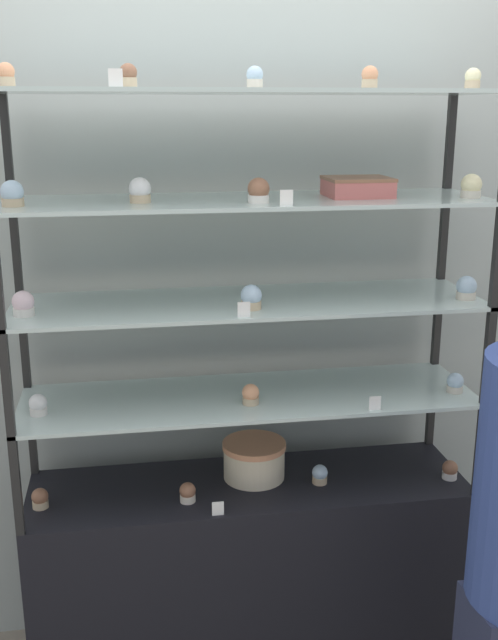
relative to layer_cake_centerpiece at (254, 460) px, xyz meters
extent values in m
cube|color=#A8B2AD|center=(-0.02, 0.31, 0.52)|extent=(8.00, 0.05, 2.60)
cube|color=black|center=(-0.02, -0.04, -0.42)|extent=(1.43, 0.41, 0.71)
cube|color=black|center=(-0.73, 0.15, 0.09)|extent=(0.02, 0.02, 0.31)
cube|color=black|center=(0.68, 0.15, 0.09)|extent=(0.02, 0.02, 0.31)
cube|color=black|center=(-0.73, -0.23, 0.09)|extent=(0.02, 0.02, 0.31)
cube|color=black|center=(0.68, -0.23, 0.09)|extent=(0.02, 0.02, 0.31)
cube|color=#B2C6C1|center=(-0.02, -0.04, 0.24)|extent=(1.43, 0.41, 0.01)
cube|color=black|center=(-0.73, 0.15, 0.40)|extent=(0.02, 0.02, 0.31)
cube|color=black|center=(0.68, 0.15, 0.40)|extent=(0.02, 0.02, 0.31)
cube|color=black|center=(-0.73, -0.23, 0.40)|extent=(0.02, 0.02, 0.31)
cube|color=black|center=(0.68, -0.23, 0.40)|extent=(0.02, 0.02, 0.31)
cube|color=#B2C6C1|center=(-0.02, -0.04, 0.55)|extent=(1.43, 0.41, 0.01)
cube|color=black|center=(-0.73, 0.15, 0.71)|extent=(0.02, 0.02, 0.31)
cube|color=black|center=(0.68, 0.15, 0.71)|extent=(0.02, 0.02, 0.31)
cube|color=black|center=(0.68, -0.23, 0.71)|extent=(0.02, 0.02, 0.31)
cube|color=#B2C6C1|center=(-0.02, -0.04, 0.86)|extent=(1.43, 0.41, 0.01)
cube|color=black|center=(-0.73, 0.15, 1.02)|extent=(0.02, 0.02, 0.31)
cube|color=black|center=(0.68, 0.15, 1.02)|extent=(0.02, 0.02, 0.31)
cube|color=#B2C6C1|center=(-0.02, -0.04, 1.17)|extent=(1.43, 0.41, 0.01)
cylinder|color=beige|center=(0.00, 0.00, -0.01)|extent=(0.20, 0.20, 0.11)
cylinder|color=#E5996B|center=(0.00, 0.00, 0.05)|extent=(0.21, 0.21, 0.02)
cube|color=#C66660|center=(0.31, -0.03, 0.89)|extent=(0.19, 0.17, 0.05)
cube|color=#8C5B42|center=(0.31, -0.03, 0.92)|extent=(0.19, 0.17, 0.01)
cylinder|color=#CCB28C|center=(-0.68, -0.09, -0.05)|extent=(0.05, 0.05, 0.02)
sphere|color=#8C5B42|center=(-0.68, -0.09, -0.03)|extent=(0.05, 0.05, 0.05)
cylinder|color=beige|center=(-0.23, -0.13, -0.05)|extent=(0.05, 0.05, 0.02)
sphere|color=#8C5B42|center=(-0.23, -0.13, -0.03)|extent=(0.05, 0.05, 0.05)
cylinder|color=#CCB28C|center=(0.21, -0.08, -0.05)|extent=(0.05, 0.05, 0.02)
sphere|color=silver|center=(0.21, -0.08, -0.03)|extent=(0.05, 0.05, 0.05)
cylinder|color=white|center=(0.64, -0.12, -0.05)|extent=(0.05, 0.05, 0.02)
sphere|color=#8C5B42|center=(0.64, -0.12, -0.03)|extent=(0.05, 0.05, 0.05)
cube|color=white|center=(-0.15, -0.22, -0.04)|extent=(0.04, 0.00, 0.04)
cylinder|color=white|center=(-0.67, -0.09, 0.26)|extent=(0.05, 0.05, 0.02)
sphere|color=white|center=(-0.67, -0.09, 0.28)|extent=(0.05, 0.05, 0.05)
cylinder|color=#CCB28C|center=(-0.03, -0.11, 0.26)|extent=(0.05, 0.05, 0.02)
sphere|color=#E5996B|center=(-0.03, -0.11, 0.28)|extent=(0.05, 0.05, 0.05)
cylinder|color=beige|center=(0.63, -0.12, 0.26)|extent=(0.05, 0.05, 0.02)
sphere|color=silver|center=(0.63, -0.12, 0.28)|extent=(0.05, 0.05, 0.05)
cube|color=white|center=(0.33, -0.22, 0.27)|extent=(0.04, 0.00, 0.04)
cylinder|color=white|center=(-0.68, -0.10, 0.57)|extent=(0.06, 0.06, 0.02)
sphere|color=silver|center=(-0.68, -0.10, 0.60)|extent=(0.06, 0.06, 0.06)
cylinder|color=#CCB28C|center=(-0.03, -0.14, 0.57)|extent=(0.06, 0.06, 0.02)
sphere|color=silver|center=(-0.03, -0.14, 0.60)|extent=(0.06, 0.06, 0.06)
cylinder|color=beige|center=(0.64, -0.13, 0.57)|extent=(0.06, 0.06, 0.02)
sphere|color=silver|center=(0.64, -0.13, 0.60)|extent=(0.06, 0.06, 0.06)
cube|color=white|center=(-0.07, -0.22, 0.58)|extent=(0.04, 0.00, 0.04)
cylinder|color=#CCB28C|center=(-0.69, -0.11, 0.88)|extent=(0.06, 0.06, 0.02)
sphere|color=silver|center=(-0.69, -0.11, 0.90)|extent=(0.06, 0.06, 0.06)
cylinder|color=#CCB28C|center=(-0.34, -0.08, 0.88)|extent=(0.06, 0.06, 0.02)
sphere|color=white|center=(-0.34, -0.08, 0.90)|extent=(0.06, 0.06, 0.06)
cylinder|color=white|center=(-0.01, -0.14, 0.88)|extent=(0.06, 0.06, 0.02)
sphere|color=#8C5B42|center=(-0.01, -0.14, 0.90)|extent=(0.06, 0.06, 0.06)
cylinder|color=beige|center=(0.63, -0.12, 0.88)|extent=(0.06, 0.06, 0.02)
sphere|color=#F4EAB2|center=(0.63, -0.12, 0.90)|extent=(0.06, 0.06, 0.06)
cube|color=white|center=(0.05, -0.22, 0.89)|extent=(0.04, 0.00, 0.04)
cylinder|color=#CCB28C|center=(-0.67, -0.13, 1.19)|extent=(0.04, 0.04, 0.03)
sphere|color=#E5996B|center=(-0.67, -0.13, 1.21)|extent=(0.05, 0.05, 0.05)
cylinder|color=#CCB28C|center=(-0.36, -0.14, 1.19)|extent=(0.04, 0.04, 0.03)
sphere|color=#8C5B42|center=(-0.36, -0.14, 1.21)|extent=(0.05, 0.05, 0.05)
cylinder|color=beige|center=(-0.01, -0.07, 1.19)|extent=(0.04, 0.04, 0.03)
sphere|color=silver|center=(-0.01, -0.07, 1.21)|extent=(0.05, 0.05, 0.05)
cylinder|color=#CCB28C|center=(0.30, -0.13, 1.19)|extent=(0.04, 0.04, 0.03)
sphere|color=#E5996B|center=(0.30, -0.13, 1.21)|extent=(0.05, 0.05, 0.05)
cylinder|color=#CCB28C|center=(0.63, -0.07, 1.19)|extent=(0.04, 0.04, 0.03)
sphere|color=#F4EAB2|center=(0.63, -0.07, 1.21)|extent=(0.05, 0.05, 0.05)
cube|color=white|center=(-0.39, -0.22, 1.20)|extent=(0.04, 0.00, 0.04)
camera|label=1|loc=(-0.39, -2.23, 1.12)|focal=42.00mm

